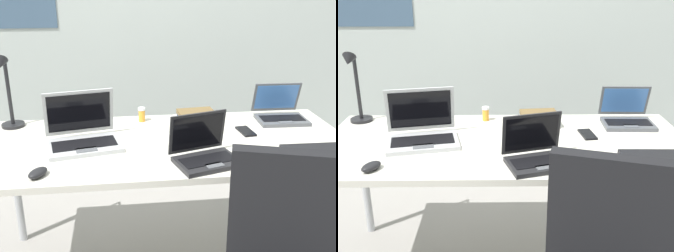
{
  "view_description": "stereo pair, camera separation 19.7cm",
  "coord_description": "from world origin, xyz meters",
  "views": [
    {
      "loc": [
        -0.22,
        -1.83,
        1.51
      ],
      "look_at": [
        0.0,
        0.0,
        0.82
      ],
      "focal_mm": 43.7,
      "sensor_mm": 36.0,
      "label": 1
    },
    {
      "loc": [
        -0.03,
        -1.85,
        1.51
      ],
      "look_at": [
        0.0,
        0.0,
        0.82
      ],
      "focal_mm": 43.7,
      "sensor_mm": 36.0,
      "label": 2
    }
  ],
  "objects": [
    {
      "name": "pill_bottle",
      "position": [
        -0.11,
        0.31,
        0.78
      ],
      "size": [
        0.04,
        0.04,
        0.08
      ],
      "color": "gold",
      "rests_on": "desk"
    },
    {
      "name": "external_keyboard",
      "position": [
        0.67,
        -0.21,
        0.75
      ],
      "size": [
        0.33,
        0.13,
        0.02
      ],
      "primitive_type": "cube",
      "rotation": [
        0.0,
        0.0,
        -0.02
      ],
      "color": "black",
      "rests_on": "desk"
    },
    {
      "name": "book_stack",
      "position": [
        0.18,
        0.22,
        0.78
      ],
      "size": [
        0.22,
        0.18,
        0.08
      ],
      "color": "#4C4C51",
      "rests_on": "desk"
    },
    {
      "name": "desk",
      "position": [
        0.0,
        0.0,
        0.68
      ],
      "size": [
        1.8,
        0.8,
        0.74
      ],
      "color": "silver",
      "rests_on": "ground_plane"
    },
    {
      "name": "wall_back",
      "position": [
        -0.0,
        1.1,
        1.3
      ],
      "size": [
        6.0,
        0.13,
        2.6
      ],
      "color": "#B2BCB7",
      "rests_on": "ground_plane"
    },
    {
      "name": "cell_phone",
      "position": [
        0.41,
        0.07,
        0.74
      ],
      "size": [
        0.08,
        0.14,
        0.01
      ],
      "primitive_type": "cube",
      "rotation": [
        0.0,
        0.0,
        0.12
      ],
      "color": "black",
      "rests_on": "desk"
    },
    {
      "name": "laptop_near_lamp",
      "position": [
        -0.41,
        0.01,
        0.79
      ],
      "size": [
        0.38,
        0.34,
        0.25
      ],
      "color": "#B7BABC",
      "rests_on": "desk"
    },
    {
      "name": "desk_lamp",
      "position": [
        -0.8,
        0.28,
        0.94
      ],
      "size": [
        0.12,
        0.18,
        0.4
      ],
      "color": "black",
      "rests_on": "desk"
    },
    {
      "name": "computer_mouse",
      "position": [
        -0.57,
        -0.31,
        0.76
      ],
      "size": [
        0.1,
        0.11,
        0.03
      ],
      "primitive_type": "ellipsoid",
      "rotation": [
        0.0,
        0.0,
        -0.53
      ],
      "color": "black",
      "rests_on": "desk"
    },
    {
      "name": "laptop_front_left",
      "position": [
        0.13,
        -0.24,
        0.78
      ],
      "size": [
        0.32,
        0.28,
        0.2
      ],
      "color": "#232326",
      "rests_on": "desk"
    },
    {
      "name": "laptop_by_keyboard",
      "position": [
        0.66,
        0.24,
        0.78
      ],
      "size": [
        0.27,
        0.25,
        0.2
      ],
      "color": "#515459",
      "rests_on": "desk"
    }
  ]
}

